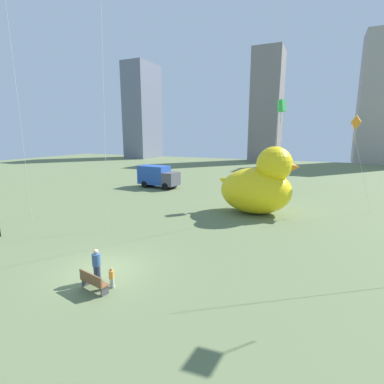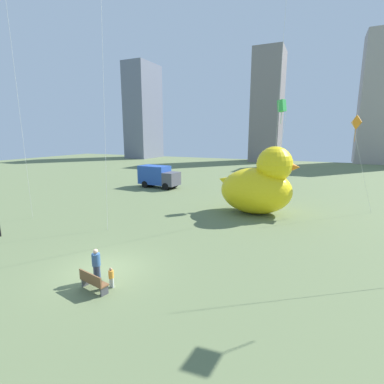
{
  "view_description": "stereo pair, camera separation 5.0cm",
  "coord_description": "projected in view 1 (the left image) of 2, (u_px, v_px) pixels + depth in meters",
  "views": [
    {
      "loc": [
        9.71,
        -10.4,
        6.85
      ],
      "look_at": [
        2.14,
        6.27,
        3.15
      ],
      "focal_mm": 26.49,
      "sensor_mm": 36.0,
      "label": 1
    },
    {
      "loc": [
        9.76,
        -10.38,
        6.85
      ],
      "look_at": [
        2.14,
        6.27,
        3.15
      ],
      "focal_mm": 26.49,
      "sensor_mm": 36.0,
      "label": 2
    }
  ],
  "objects": [
    {
      "name": "kite_orange",
      "position": [
        356.0,
        126.0,
        25.02
      ],
      "size": [
        2.4,
        2.45,
        8.58
      ],
      "color": "silver",
      "rests_on": "ground"
    },
    {
      "name": "city_skyline",
      "position": [
        286.0,
        104.0,
        72.22
      ],
      "size": [
        75.04,
        17.28,
        31.09
      ],
      "color": "slate",
      "rests_on": "ground"
    },
    {
      "name": "giant_inflatable_duck",
      "position": [
        259.0,
        185.0,
        24.74
      ],
      "size": [
        7.14,
        4.58,
        5.92
      ],
      "color": "yellow",
      "rests_on": "ground"
    },
    {
      "name": "person_child",
      "position": [
        112.0,
        277.0,
        12.84
      ],
      "size": [
        0.24,
        0.24,
        0.96
      ],
      "color": "silver",
      "rests_on": "ground"
    },
    {
      "name": "ground_plane",
      "position": [
        104.0,
        270.0,
        14.58
      ],
      "size": [
        140.0,
        140.0,
        0.0
      ],
      "primitive_type": "plane",
      "color": "#63724A"
    },
    {
      "name": "box_truck",
      "position": [
        158.0,
        177.0,
        37.33
      ],
      "size": [
        5.57,
        2.75,
        2.85
      ],
      "color": "#264CA5",
      "rests_on": "ground"
    },
    {
      "name": "park_bench",
      "position": [
        93.0,
        281.0,
        12.56
      ],
      "size": [
        1.58,
        0.73,
        0.9
      ],
      "color": "brown",
      "rests_on": "ground"
    },
    {
      "name": "person_adult",
      "position": [
        97.0,
        264.0,
        13.36
      ],
      "size": [
        0.39,
        0.39,
        1.61
      ],
      "color": "#38476B",
      "rests_on": "ground"
    },
    {
      "name": "kite_green",
      "position": [
        281.0,
        106.0,
        27.45
      ],
      "size": [
        0.96,
        0.92,
        10.2
      ],
      "color": "silver",
      "rests_on": "ground"
    }
  ]
}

